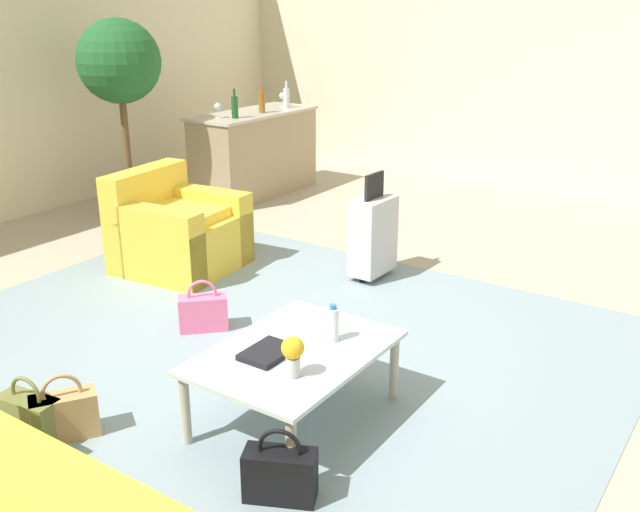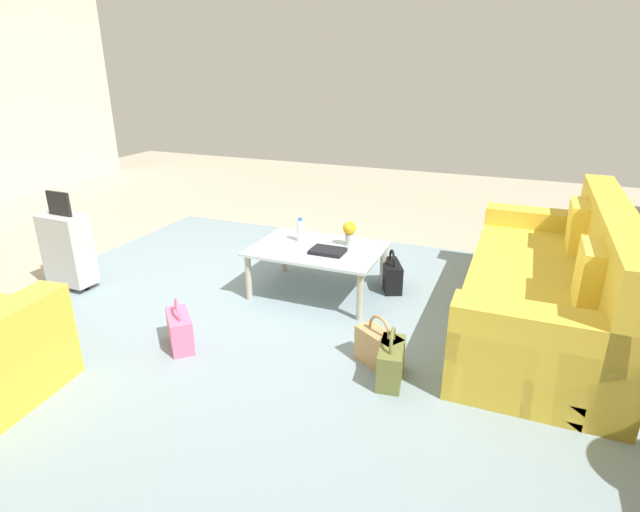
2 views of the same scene
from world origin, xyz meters
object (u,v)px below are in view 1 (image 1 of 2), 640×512
(wine_glass_leftmost, at_px, (218,107))
(wine_bottle_green, at_px, (235,107))
(flower_vase, at_px, (293,353))
(wine_bottle_clear, at_px, (286,97))
(wine_glass_left_of_centre, at_px, (282,97))
(handbag_olive, at_px, (30,417))
(armchair, at_px, (174,234))
(handbag_black, at_px, (280,474))
(bar_console, at_px, (255,152))
(potted_ficus, at_px, (120,77))
(coffee_table_book, at_px, (268,352))
(wine_bottle_amber, at_px, (262,102))
(handbag_pink, at_px, (203,312))
(water_bottle, at_px, (333,324))
(coffee_table, at_px, (295,358))
(suitcase_silver, at_px, (373,235))
(handbag_tan, at_px, (65,415))

(wine_glass_leftmost, xyz_separation_m, wine_bottle_green, (0.09, -0.15, 0.01))
(flower_vase, height_order, wine_bottle_clear, wine_bottle_clear)
(wine_glass_left_of_centre, distance_m, wine_bottle_clear, 0.16)
(wine_bottle_green, bearing_deg, handbag_olive, -153.23)
(armchair, distance_m, handbag_black, 3.09)
(bar_console, bearing_deg, potted_ficus, 155.22)
(coffee_table_book, distance_m, wine_bottle_green, 4.34)
(wine_bottle_amber, xyz_separation_m, handbag_pink, (-2.96, -1.83, -0.92))
(armchair, bearing_deg, wine_glass_leftmost, 30.19)
(bar_console, bearing_deg, flower_vase, -138.86)
(wine_bottle_green, distance_m, handbag_olive, 4.51)
(water_bottle, bearing_deg, wine_glass_leftmost, 49.50)
(wine_bottle_green, bearing_deg, coffee_table, -135.68)
(potted_ficus, bearing_deg, water_bottle, -117.76)
(coffee_table_book, relative_size, handbag_black, 0.75)
(flower_vase, xyz_separation_m, wine_bottle_green, (3.27, 3.13, 0.51))
(wine_bottle_amber, bearing_deg, handbag_olive, -155.62)
(coffee_table_book, distance_m, wine_glass_left_of_centre, 5.18)
(armchair, bearing_deg, suitcase_silver, -64.22)
(handbag_black, height_order, potted_ficus, potted_ficus)
(handbag_olive, distance_m, potted_ficus, 4.30)
(wine_glass_leftmost, relative_size, suitcase_silver, 0.18)
(armchair, distance_m, handbag_pink, 1.27)
(wine_glass_left_of_centre, distance_m, handbag_black, 5.80)
(bar_console, relative_size, wine_bottle_clear, 5.28)
(water_bottle, relative_size, wine_glass_leftmost, 1.32)
(flower_vase, height_order, suitcase_silver, suitcase_silver)
(handbag_pink, bearing_deg, bar_console, 33.33)
(coffee_table_book, relative_size, wine_bottle_clear, 0.90)
(wine_bottle_amber, bearing_deg, handbag_pink, -148.30)
(wine_bottle_green, relative_size, wine_bottle_clear, 1.00)
(flower_vase, relative_size, wine_glass_leftmost, 1.33)
(wine_bottle_amber, bearing_deg, wine_glass_leftmost, 164.26)
(handbag_pink, bearing_deg, wine_bottle_clear, 28.22)
(armchair, xyz_separation_m, suitcase_silver, (0.71, -1.46, 0.07))
(flower_vase, height_order, handbag_tan, flower_vase)
(wine_bottle_clear, bearing_deg, bar_console, 164.98)
(handbag_pink, bearing_deg, flower_vase, -120.16)
(handbag_tan, distance_m, handbag_pink, 1.34)
(wine_bottle_amber, xyz_separation_m, handbag_black, (-4.05, -3.30, -0.92))
(wine_bottle_clear, bearing_deg, handbag_tan, -155.89)
(water_bottle, xyz_separation_m, handbag_olive, (-1.09, 1.09, -0.37))
(coffee_table, bearing_deg, coffee_table_book, 146.31)
(coffee_table_book, height_order, wine_bottle_amber, wine_bottle_amber)
(flower_vase, xyz_separation_m, bar_console, (3.72, 3.25, -0.05))
(water_bottle, xyz_separation_m, potted_ficus, (2.00, 3.80, 0.88))
(suitcase_silver, bearing_deg, wine_bottle_green, 65.24)
(handbag_black, bearing_deg, wine_bottle_amber, 39.15)
(armchair, bearing_deg, water_bottle, -115.79)
(flower_vase, xyz_separation_m, handbag_black, (-0.33, -0.17, -0.40))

